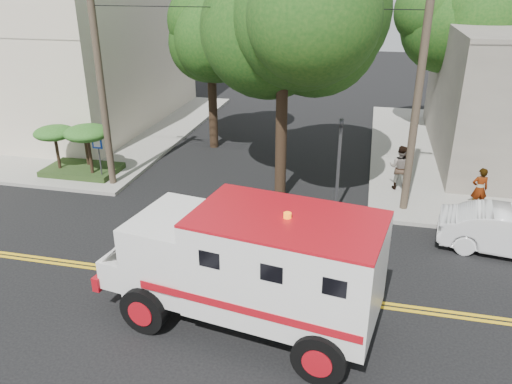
% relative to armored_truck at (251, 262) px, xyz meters
% --- Properties ---
extents(ground, '(100.00, 100.00, 0.00)m').
position_rel_armored_truck_xyz_m(ground, '(-2.22, 1.53, -1.82)').
color(ground, black).
rests_on(ground, ground).
extents(sidewalk_nw, '(17.00, 17.00, 0.15)m').
position_rel_armored_truck_xyz_m(sidewalk_nw, '(-15.72, 15.03, -1.75)').
color(sidewalk_nw, gray).
rests_on(sidewalk_nw, ground).
extents(building_left, '(16.00, 14.00, 10.00)m').
position_rel_armored_truck_xyz_m(building_left, '(-17.72, 16.53, 3.33)').
color(building_left, beige).
rests_on(building_left, sidewalk_nw).
extents(utility_pole_left, '(0.28, 0.28, 9.00)m').
position_rel_armored_truck_xyz_m(utility_pole_left, '(-7.82, 7.53, 2.68)').
color(utility_pole_left, '#382D23').
rests_on(utility_pole_left, ground).
extents(utility_pole_right, '(0.28, 0.28, 9.00)m').
position_rel_armored_truck_xyz_m(utility_pole_right, '(4.08, 7.73, 2.68)').
color(utility_pole_right, '#382D23').
rests_on(utility_pole_right, ground).
extents(tree_main, '(6.08, 5.70, 9.85)m').
position_rel_armored_truck_xyz_m(tree_main, '(-0.28, 7.74, 5.38)').
color(tree_main, black).
rests_on(tree_main, ground).
extents(tree_left, '(4.48, 4.20, 7.70)m').
position_rel_armored_truck_xyz_m(tree_left, '(-4.90, 13.31, 3.91)').
color(tree_left, black).
rests_on(tree_left, ground).
extents(tree_right, '(4.80, 4.50, 8.20)m').
position_rel_armored_truck_xyz_m(tree_right, '(6.62, 17.30, 4.27)').
color(tree_right, black).
rests_on(tree_right, ground).
extents(traffic_signal, '(0.15, 0.18, 3.60)m').
position_rel_armored_truck_xyz_m(traffic_signal, '(1.58, 7.13, 0.40)').
color(traffic_signal, '#3F3F42').
rests_on(traffic_signal, ground).
extents(accessibility_sign, '(0.45, 0.10, 2.02)m').
position_rel_armored_truck_xyz_m(accessibility_sign, '(-8.42, 7.70, -0.46)').
color(accessibility_sign, '#3F3F42').
rests_on(accessibility_sign, ground).
extents(palm_planter, '(3.52, 2.63, 2.36)m').
position_rel_armored_truck_xyz_m(palm_planter, '(-9.66, 8.15, -0.18)').
color(palm_planter, '#1E3314').
rests_on(palm_planter, sidewalk_nw).
extents(armored_truck, '(7.36, 3.76, 3.20)m').
position_rel_armored_truck_xyz_m(armored_truck, '(0.00, 0.00, 0.00)').
color(armored_truck, silver).
rests_on(armored_truck, ground).
extents(parked_sedan, '(4.57, 2.11, 1.45)m').
position_rel_armored_truck_xyz_m(parked_sedan, '(7.24, 5.33, -1.10)').
color(parked_sedan, silver).
rests_on(parked_sedan, ground).
extents(pedestrian_a, '(0.66, 0.49, 1.65)m').
position_rel_armored_truck_xyz_m(pedestrian_a, '(6.73, 8.19, -0.85)').
color(pedestrian_a, gray).
rests_on(pedestrian_a, sidewalk_ne).
extents(pedestrian_b, '(1.07, 0.95, 1.84)m').
position_rel_armored_truck_xyz_m(pedestrian_b, '(3.92, 9.59, -0.75)').
color(pedestrian_b, gray).
rests_on(pedestrian_b, sidewalk_ne).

